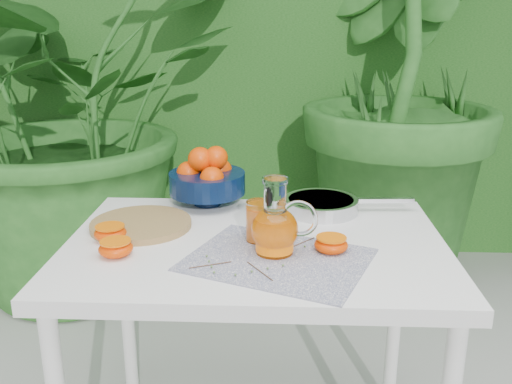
{
  "coord_description": "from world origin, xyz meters",
  "views": [
    {
      "loc": [
        0.13,
        -1.49,
        1.33
      ],
      "look_at": [
        0.07,
        -0.08,
        0.88
      ],
      "focal_mm": 40.0,
      "sensor_mm": 36.0,
      "label": 1
    }
  ],
  "objects_px": {
    "cutting_board": "(141,224)",
    "saute_pan": "(322,204)",
    "juice_pitcher": "(276,227)",
    "white_table": "(256,269)",
    "fruit_bowl": "(207,178)"
  },
  "relations": [
    {
      "from": "juice_pitcher",
      "to": "saute_pan",
      "type": "xyz_separation_m",
      "value": [
        0.14,
        0.32,
        -0.05
      ]
    },
    {
      "from": "white_table",
      "to": "fruit_bowl",
      "type": "distance_m",
      "value": 0.38
    },
    {
      "from": "cutting_board",
      "to": "saute_pan",
      "type": "bearing_deg",
      "value": 16.68
    },
    {
      "from": "white_table",
      "to": "saute_pan",
      "type": "height_order",
      "value": "saute_pan"
    },
    {
      "from": "fruit_bowl",
      "to": "saute_pan",
      "type": "bearing_deg",
      "value": -9.22
    },
    {
      "from": "saute_pan",
      "to": "juice_pitcher",
      "type": "bearing_deg",
      "value": -113.02
    },
    {
      "from": "cutting_board",
      "to": "fruit_bowl",
      "type": "relative_size",
      "value": 0.91
    },
    {
      "from": "cutting_board",
      "to": "saute_pan",
      "type": "relative_size",
      "value": 0.71
    },
    {
      "from": "white_table",
      "to": "cutting_board",
      "type": "bearing_deg",
      "value": 165.08
    },
    {
      "from": "cutting_board",
      "to": "white_table",
      "type": "bearing_deg",
      "value": -14.92
    },
    {
      "from": "cutting_board",
      "to": "saute_pan",
      "type": "height_order",
      "value": "saute_pan"
    },
    {
      "from": "juice_pitcher",
      "to": "saute_pan",
      "type": "height_order",
      "value": "juice_pitcher"
    },
    {
      "from": "cutting_board",
      "to": "saute_pan",
      "type": "distance_m",
      "value": 0.54
    },
    {
      "from": "white_table",
      "to": "cutting_board",
      "type": "relative_size",
      "value": 3.54
    },
    {
      "from": "white_table",
      "to": "fruit_bowl",
      "type": "relative_size",
      "value": 3.23
    }
  ]
}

